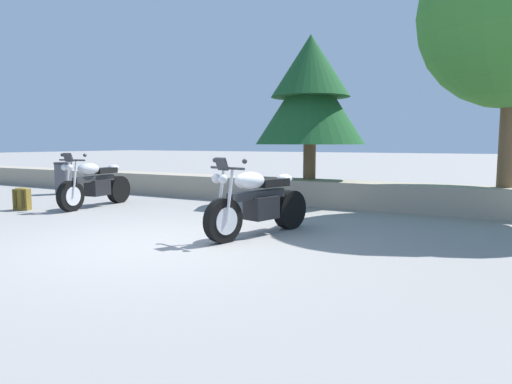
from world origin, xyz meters
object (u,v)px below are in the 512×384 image
Objects in this scene: motorcycle_white_centre at (258,203)px; pine_tree_far_left at (310,92)px; motorcycle_silver_near_left at (95,184)px; trash_bin at (63,178)px; rider_backpack at (22,198)px.

motorcycle_white_centre is 4.37m from pine_tree_far_left.
motorcycle_white_centre is at bearing -11.50° from motorcycle_silver_near_left.
motorcycle_white_centre is 2.37× the size of trash_bin.
pine_tree_far_left is at bearing 101.22° from motorcycle_white_centre.
motorcycle_silver_near_left is at bearing 48.38° from rider_backpack.
pine_tree_far_left reaches higher than rider_backpack.
pine_tree_far_left is at bearing 39.91° from rider_backpack.
motorcycle_white_centre reaches higher than rider_backpack.
trash_bin is at bearing 126.90° from rider_backpack.
motorcycle_silver_near_left and motorcycle_white_centre have the same top height.
motorcycle_white_centre is at bearing -78.78° from pine_tree_far_left.
motorcycle_white_centre is 4.33× the size of rider_backpack.
motorcycle_white_centre is at bearing -17.12° from trash_bin.
motorcycle_silver_near_left is 4.62m from motorcycle_white_centre.
pine_tree_far_left is (-0.75, 3.80, 2.03)m from motorcycle_white_centre.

